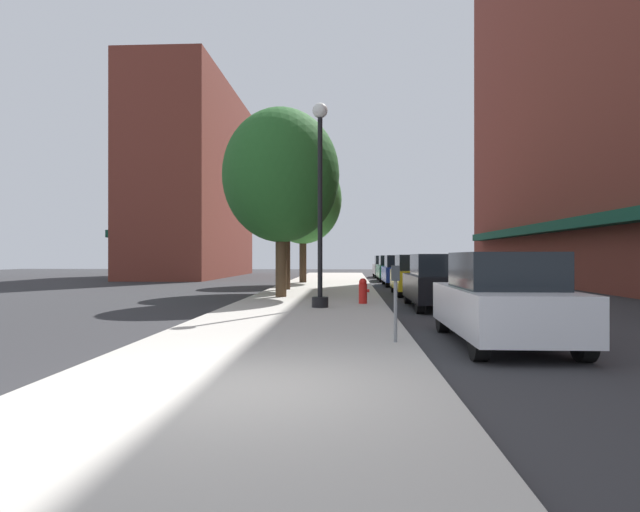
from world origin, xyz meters
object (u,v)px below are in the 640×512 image
(car_silver, at_px, (385,267))
(car_yellow, at_px, (416,275))
(fire_hydrant, at_px, (363,291))
(car_black, at_px, (439,282))
(car_white, at_px, (502,300))
(car_blue, at_px, (400,271))
(car_green, at_px, (392,269))
(parking_meter_near, at_px, (395,294))
(tree_near, at_px, (286,181))
(lamppost, at_px, (320,200))
(tree_far, at_px, (281,176))
(tree_mid, at_px, (303,200))

(car_silver, bearing_deg, car_yellow, -90.33)
(fire_hydrant, bearing_deg, car_silver, 84.69)
(car_black, bearing_deg, car_white, -91.66)
(car_blue, distance_m, car_green, 5.93)
(fire_hydrant, relative_size, parking_meter_near, 0.60)
(car_yellow, bearing_deg, fire_hydrant, -112.89)
(car_yellow, bearing_deg, tree_near, 163.48)
(car_white, height_order, car_yellow, same)
(car_white, relative_size, car_black, 1.00)
(car_white, bearing_deg, tree_near, 109.13)
(lamppost, height_order, tree_near, tree_near)
(tree_far, bearing_deg, car_silver, 76.72)
(car_yellow, bearing_deg, tree_mid, 122.13)
(tree_near, relative_size, car_yellow, 1.68)
(tree_near, bearing_deg, car_black, -53.31)
(fire_hydrant, height_order, tree_mid, tree_mid)
(tree_mid, bearing_deg, car_silver, 63.74)
(tree_mid, height_order, car_yellow, tree_mid)
(fire_hydrant, bearing_deg, car_yellow, 67.75)
(car_blue, bearing_deg, car_white, -91.26)
(car_white, height_order, car_blue, same)
(fire_hydrant, distance_m, car_green, 18.80)
(tree_far, bearing_deg, car_black, -29.86)
(lamppost, distance_m, tree_mid, 15.56)
(car_blue, distance_m, car_silver, 12.21)
(lamppost, bearing_deg, tree_mid, 96.67)
(car_blue, bearing_deg, car_yellow, -91.26)
(lamppost, height_order, car_yellow, lamppost)
(parking_meter_near, bearing_deg, tree_near, 103.60)
(lamppost, relative_size, parking_meter_near, 4.50)
(tree_far, relative_size, car_yellow, 1.60)
(car_green, bearing_deg, car_silver, 92.20)
(car_green, bearing_deg, parking_meter_near, -92.03)
(fire_hydrant, bearing_deg, parking_meter_near, -87.30)
(car_green, bearing_deg, car_black, -87.80)
(tree_near, relative_size, car_blue, 1.68)
(car_green, bearing_deg, tree_mid, -137.07)
(tree_mid, distance_m, tree_far, 11.26)
(car_yellow, bearing_deg, tree_far, -151.68)
(car_white, height_order, car_silver, same)
(tree_mid, distance_m, car_white, 22.24)
(car_blue, bearing_deg, lamppost, -105.54)
(tree_far, height_order, car_black, tree_far)
(lamppost, relative_size, car_black, 1.37)
(tree_near, height_order, car_silver, tree_near)
(car_yellow, xyz_separation_m, car_silver, (0.00, 19.26, 0.00))
(fire_hydrant, distance_m, tree_near, 9.10)
(lamppost, distance_m, car_white, 7.25)
(car_green, bearing_deg, lamppost, -97.96)
(lamppost, distance_m, car_green, 20.46)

